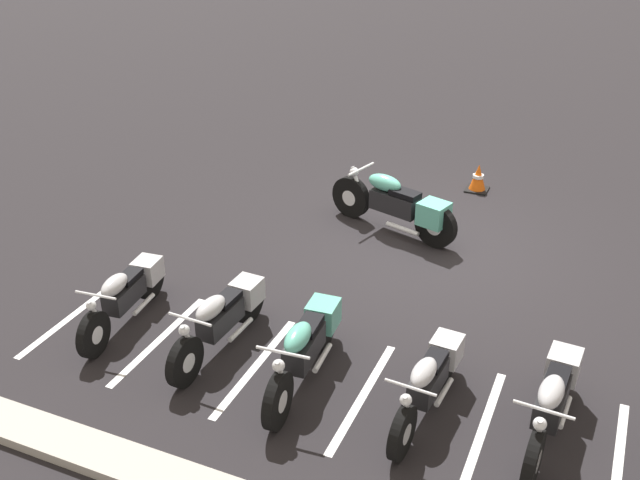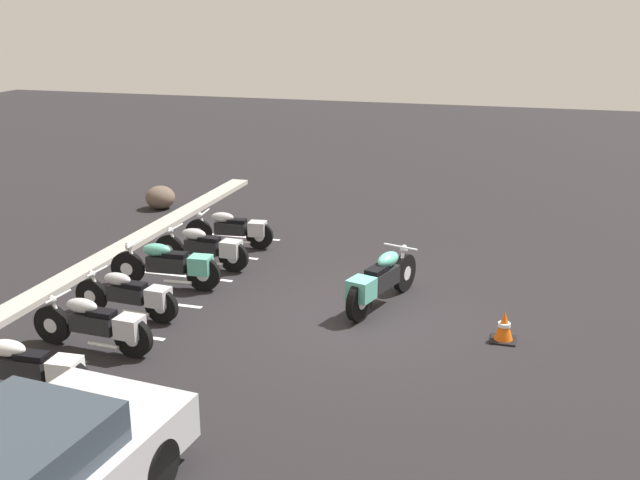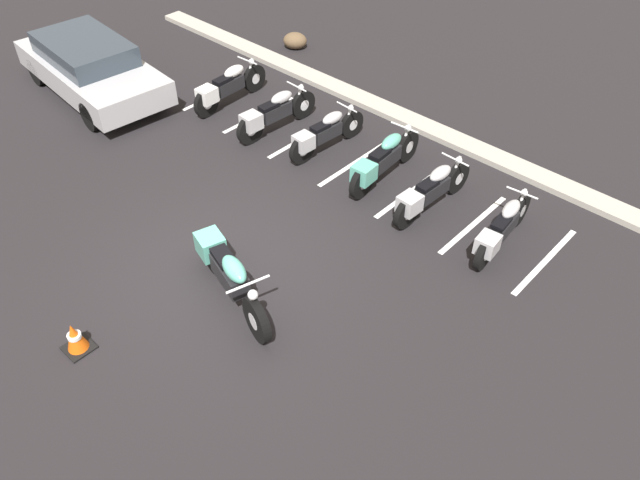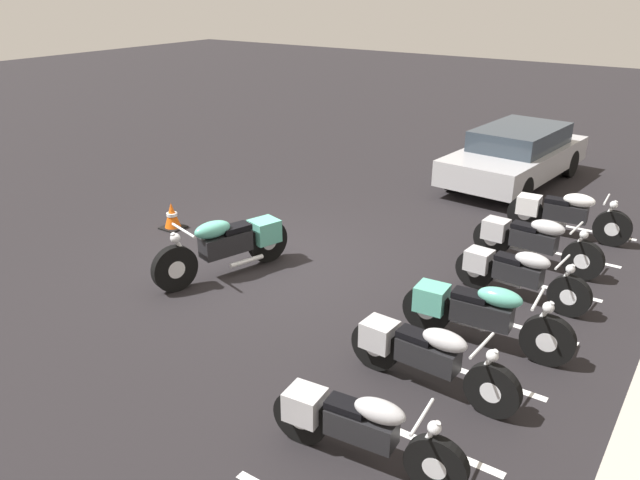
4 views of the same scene
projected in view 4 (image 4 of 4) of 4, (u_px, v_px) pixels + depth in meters
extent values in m
plane|color=black|center=(266.00, 263.00, 10.34)|extent=(60.00, 60.00, 0.00)
cylinder|color=black|center=(175.00, 268.00, 9.31)|extent=(0.72, 0.33, 0.72)
cylinder|color=silver|center=(175.00, 268.00, 9.31)|extent=(0.30, 0.21, 0.27)
cylinder|color=black|center=(268.00, 241.00, 10.29)|extent=(0.72, 0.33, 0.72)
cylinder|color=silver|center=(268.00, 241.00, 10.29)|extent=(0.30, 0.21, 0.27)
cube|color=black|center=(226.00, 244.00, 9.77)|extent=(0.88, 0.53, 0.33)
ellipsoid|color=#59B29E|center=(213.00, 230.00, 9.53)|extent=(0.66, 0.44, 0.26)
cube|color=black|center=(235.00, 228.00, 9.80)|extent=(0.53, 0.39, 0.09)
cube|color=#59B29E|center=(264.00, 231.00, 10.19)|extent=(0.53, 0.50, 0.37)
cylinder|color=silver|center=(181.00, 249.00, 9.28)|extent=(0.29, 0.14, 0.58)
cylinder|color=silver|center=(183.00, 230.00, 9.21)|extent=(0.23, 0.66, 0.04)
sphere|color=silver|center=(175.00, 238.00, 9.16)|extent=(0.15, 0.15, 0.15)
cylinder|color=silver|center=(247.00, 261.00, 9.95)|extent=(0.59, 0.24, 0.08)
cylinder|color=black|center=(612.00, 228.00, 10.91)|extent=(0.15, 0.65, 0.64)
cylinder|color=silver|center=(612.00, 228.00, 10.91)|extent=(0.14, 0.25, 0.24)
cylinder|color=black|center=(525.00, 213.00, 11.63)|extent=(0.15, 0.65, 0.64)
cylinder|color=silver|center=(525.00, 213.00, 11.63)|extent=(0.14, 0.25, 0.24)
cube|color=black|center=(566.00, 212.00, 11.24)|extent=(0.31, 0.75, 0.29)
ellipsoid|color=white|center=(579.00, 200.00, 11.04)|extent=(0.28, 0.56, 0.23)
cube|color=black|center=(558.00, 201.00, 11.24)|extent=(0.26, 0.44, 0.08)
cube|color=white|center=(529.00, 204.00, 11.54)|extent=(0.37, 0.41, 0.33)
cylinder|color=silver|center=(608.00, 214.00, 10.87)|extent=(0.07, 0.26, 0.52)
cylinder|color=silver|center=(607.00, 199.00, 10.80)|extent=(0.61, 0.07, 0.04)
sphere|color=silver|center=(614.00, 205.00, 10.77)|extent=(0.14, 0.14, 0.14)
cylinder|color=silver|center=(551.00, 223.00, 11.57)|extent=(0.10, 0.54, 0.07)
cylinder|color=black|center=(583.00, 260.00, 9.68)|extent=(0.15, 0.64, 0.64)
cylinder|color=silver|center=(583.00, 260.00, 9.68)|extent=(0.13, 0.25, 0.24)
cylinder|color=black|center=(492.00, 238.00, 10.52)|extent=(0.15, 0.64, 0.64)
cylinder|color=silver|center=(492.00, 238.00, 10.52)|extent=(0.13, 0.25, 0.24)
cube|color=black|center=(534.00, 240.00, 10.07)|extent=(0.31, 0.75, 0.29)
ellipsoid|color=#B7B7BC|center=(548.00, 227.00, 9.86)|extent=(0.28, 0.55, 0.23)
cube|color=black|center=(525.00, 226.00, 10.09)|extent=(0.25, 0.44, 0.08)
cube|color=#B7B7BC|center=(496.00, 229.00, 10.43)|extent=(0.37, 0.40, 0.33)
cylinder|color=silver|center=(578.00, 244.00, 9.65)|extent=(0.07, 0.25, 0.51)
cylinder|color=silver|center=(577.00, 228.00, 9.59)|extent=(0.60, 0.07, 0.03)
sphere|color=silver|center=(584.00, 234.00, 9.55)|extent=(0.13, 0.13, 0.13)
cylinder|color=silver|center=(520.00, 250.00, 10.42)|extent=(0.10, 0.53, 0.07)
cylinder|color=black|center=(569.00, 296.00, 8.63)|extent=(0.15, 0.61, 0.60)
cylinder|color=silver|center=(569.00, 296.00, 8.63)|extent=(0.13, 0.24, 0.23)
cylinder|color=black|center=(475.00, 269.00, 9.44)|extent=(0.15, 0.61, 0.60)
cylinder|color=silver|center=(475.00, 269.00, 9.44)|extent=(0.13, 0.24, 0.23)
cube|color=black|center=(518.00, 273.00, 9.01)|extent=(0.30, 0.71, 0.27)
ellipsoid|color=#B7B7BC|center=(533.00, 260.00, 8.81)|extent=(0.27, 0.52, 0.22)
cube|color=black|center=(509.00, 258.00, 9.02)|extent=(0.24, 0.41, 0.07)
cube|color=#B7B7BC|center=(479.00, 260.00, 9.35)|extent=(0.35, 0.39, 0.31)
cylinder|color=silver|center=(564.00, 279.00, 8.60)|extent=(0.07, 0.24, 0.48)
cylinder|color=silver|center=(563.00, 262.00, 8.54)|extent=(0.56, 0.07, 0.03)
sphere|color=silver|center=(570.00, 269.00, 8.50)|extent=(0.13, 0.13, 0.13)
cylinder|color=silver|center=(505.00, 282.00, 9.33)|extent=(0.10, 0.50, 0.06)
cylinder|color=black|center=(548.00, 340.00, 7.52)|extent=(0.17, 0.66, 0.66)
cylinder|color=silver|center=(548.00, 340.00, 7.52)|extent=(0.14, 0.26, 0.25)
cylinder|color=black|center=(427.00, 309.00, 8.24)|extent=(0.17, 0.66, 0.66)
cylinder|color=silver|center=(427.00, 309.00, 8.24)|extent=(0.14, 0.26, 0.25)
cube|color=black|center=(482.00, 312.00, 7.84)|extent=(0.33, 0.77, 0.30)
ellipsoid|color=#59B29E|center=(500.00, 297.00, 7.65)|extent=(0.30, 0.57, 0.24)
cube|color=black|center=(470.00, 295.00, 7.85)|extent=(0.27, 0.45, 0.08)
cube|color=#59B29E|center=(432.00, 298.00, 8.15)|extent=(0.39, 0.42, 0.34)
cylinder|color=silver|center=(540.00, 319.00, 7.47)|extent=(0.08, 0.26, 0.53)
cylinder|color=silver|center=(538.00, 299.00, 7.40)|extent=(0.62, 0.08, 0.04)
sphere|color=silver|center=(548.00, 307.00, 7.37)|extent=(0.14, 0.14, 0.14)
cylinder|color=silver|center=(464.00, 323.00, 8.19)|extent=(0.11, 0.55, 0.07)
cylinder|color=black|center=(492.00, 390.00, 6.63)|extent=(0.14, 0.63, 0.63)
cylinder|color=silver|center=(492.00, 390.00, 6.63)|extent=(0.13, 0.24, 0.24)
cylinder|color=black|center=(376.00, 345.00, 7.45)|extent=(0.14, 0.63, 0.63)
cylinder|color=silver|center=(376.00, 345.00, 7.45)|extent=(0.13, 0.24, 0.24)
cube|color=black|center=(428.00, 354.00, 7.01)|extent=(0.30, 0.73, 0.28)
ellipsoid|color=#B7B7BC|center=(445.00, 340.00, 6.81)|extent=(0.27, 0.54, 0.23)
cube|color=black|center=(416.00, 335.00, 7.03)|extent=(0.25, 0.43, 0.08)
cube|color=#B7B7BC|center=(379.00, 334.00, 7.35)|extent=(0.36, 0.39, 0.32)
cylinder|color=silver|center=(485.00, 367.00, 6.60)|extent=(0.07, 0.25, 0.50)
cylinder|color=silver|center=(482.00, 345.00, 6.54)|extent=(0.59, 0.06, 0.03)
sphere|color=silver|center=(492.00, 356.00, 6.50)|extent=(0.13, 0.13, 0.13)
cylinder|color=silver|center=(413.00, 363.00, 7.35)|extent=(0.09, 0.52, 0.07)
cylinder|color=black|center=(436.00, 465.00, 5.63)|extent=(0.17, 0.61, 0.60)
cylinder|color=silver|center=(436.00, 465.00, 5.63)|extent=(0.14, 0.24, 0.23)
cylinder|color=black|center=(301.00, 416.00, 6.26)|extent=(0.17, 0.61, 0.60)
cylinder|color=silver|center=(301.00, 416.00, 6.26)|extent=(0.14, 0.24, 0.23)
cube|color=black|center=(361.00, 426.00, 5.91)|extent=(0.32, 0.71, 0.27)
ellipsoid|color=#B7B7BC|center=(380.00, 411.00, 5.73)|extent=(0.29, 0.53, 0.22)
cube|color=black|center=(347.00, 406.00, 5.91)|extent=(0.26, 0.42, 0.07)
cube|color=#B7B7BC|center=(305.00, 404.00, 6.17)|extent=(0.36, 0.39, 0.31)
cylinder|color=silver|center=(426.00, 440.00, 5.59)|extent=(0.08, 0.24, 0.49)
cylinder|color=silver|center=(422.00, 417.00, 5.52)|extent=(0.57, 0.09, 0.03)
sphere|color=silver|center=(434.00, 428.00, 5.49)|extent=(0.13, 0.13, 0.13)
cylinder|color=silver|center=(345.00, 434.00, 6.22)|extent=(0.11, 0.51, 0.06)
cylinder|color=black|center=(522.00, 191.00, 12.81)|extent=(0.66, 0.28, 0.64)
cylinder|color=black|center=(454.00, 177.00, 13.74)|extent=(0.66, 0.28, 0.64)
cylinder|color=black|center=(570.00, 163.00, 14.77)|extent=(0.66, 0.28, 0.64)
cylinder|color=black|center=(507.00, 152.00, 15.70)|extent=(0.66, 0.28, 0.64)
cube|color=#B2B2B7|center=(515.00, 160.00, 14.16)|extent=(4.45, 2.18, 0.55)
cube|color=#2D3842|center=(520.00, 137.00, 14.08)|extent=(2.54, 1.73, 0.45)
cube|color=black|center=(173.00, 227.00, 11.78)|extent=(0.40, 0.40, 0.03)
cone|color=#EA590F|center=(172.00, 216.00, 11.69)|extent=(0.32, 0.32, 0.51)
cylinder|color=white|center=(172.00, 214.00, 11.68)|extent=(0.20, 0.20, 0.06)
cube|color=white|center=(576.00, 228.00, 11.79)|extent=(0.10, 2.10, 0.00)
cube|color=white|center=(556.00, 253.00, 10.72)|extent=(0.10, 2.10, 0.00)
cube|color=white|center=(531.00, 283.00, 9.66)|extent=(0.10, 2.10, 0.00)
cube|color=white|center=(499.00, 321.00, 8.59)|extent=(0.10, 2.10, 0.00)
cube|color=white|center=(459.00, 369.00, 7.52)|extent=(0.10, 2.10, 0.00)
cube|color=white|center=(406.00, 434.00, 6.45)|extent=(0.10, 2.10, 0.00)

